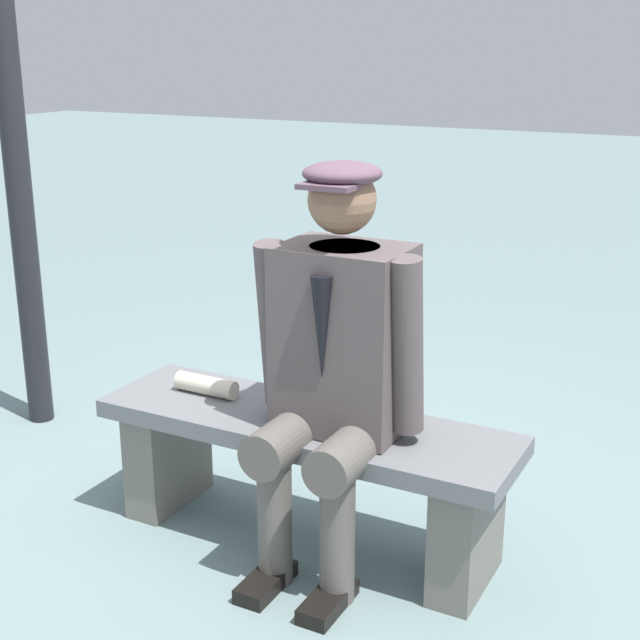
{
  "coord_description": "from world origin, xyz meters",
  "views": [
    {
      "loc": [
        -1.33,
        2.41,
        1.66
      ],
      "look_at": [
        -0.06,
        0.0,
        0.81
      ],
      "focal_mm": 50.3,
      "sensor_mm": 36.0,
      "label": 1
    }
  ],
  "objects": [
    {
      "name": "seated_man",
      "position": [
        -0.14,
        0.05,
        0.72
      ],
      "size": [
        0.57,
        0.58,
        1.32
      ],
      "color": "#544A4A",
      "rests_on": "ground"
    },
    {
      "name": "ground_plane",
      "position": [
        0.0,
        0.0,
        0.0
      ],
      "size": [
        30.0,
        30.0,
        0.0
      ],
      "primitive_type": "plane",
      "color": "slate"
    },
    {
      "name": "bench",
      "position": [
        0.0,
        0.0,
        0.31
      ],
      "size": [
        1.44,
        0.42,
        0.46
      ],
      "color": "slate",
      "rests_on": "ground"
    },
    {
      "name": "rolled_magazine",
      "position": [
        0.41,
        -0.02,
        0.49
      ],
      "size": [
        0.24,
        0.07,
        0.07
      ],
      "primitive_type": "cylinder",
      "rotation": [
        0.0,
        1.57,
        -0.01
      ],
      "color": "beige",
      "rests_on": "bench"
    }
  ]
}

